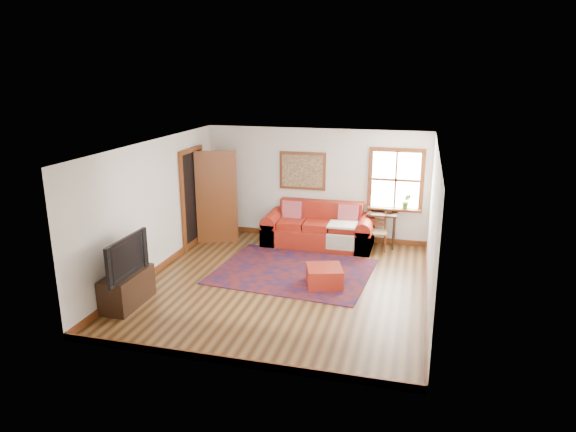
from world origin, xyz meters
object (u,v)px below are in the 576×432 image
(media_cabinet, at_px, (127,289))
(red_leather_sofa, at_px, (319,231))
(ladder_back_chair, at_px, (378,230))
(red_ottoman, at_px, (324,276))
(side_table, at_px, (382,218))

(media_cabinet, bearing_deg, red_leather_sofa, 57.07)
(ladder_back_chair, height_order, media_cabinet, ladder_back_chair)
(red_ottoman, distance_m, media_cabinet, 3.36)
(red_leather_sofa, height_order, side_table, red_leather_sofa)
(media_cabinet, bearing_deg, red_ottoman, 27.94)
(red_ottoman, height_order, media_cabinet, media_cabinet)
(side_table, height_order, media_cabinet, side_table)
(side_table, xyz_separation_m, ladder_back_chair, (-0.06, -0.23, -0.20))
(red_leather_sofa, bearing_deg, red_ottoman, -76.02)
(red_ottoman, height_order, ladder_back_chair, ladder_back_chair)
(red_leather_sofa, distance_m, media_cabinet, 4.47)
(red_ottoman, xyz_separation_m, side_table, (0.80, 2.41, 0.46))
(ladder_back_chair, bearing_deg, red_leather_sofa, -179.72)
(red_leather_sofa, relative_size, ladder_back_chair, 2.92)
(red_ottoman, relative_size, ladder_back_chair, 0.75)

